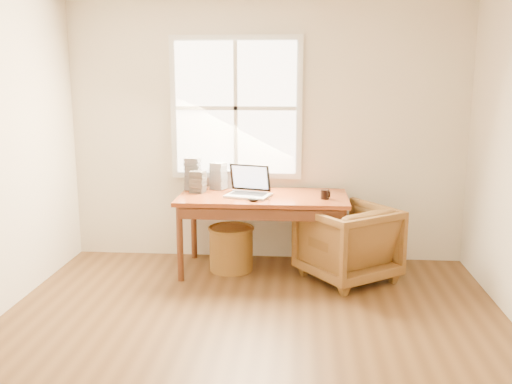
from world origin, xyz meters
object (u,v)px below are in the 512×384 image
wicker_stool (231,249)px  desk (263,197)px  coffee_mug (325,194)px  armchair (347,243)px  laptop (248,182)px  cd_stack_a (219,176)px

wicker_stool → desk: bearing=0.0°
desk → wicker_stool: size_ratio=3.81×
wicker_stool → coffee_mug: bearing=-7.4°
armchair → laptop: laptop is taller
armchair → coffee_mug: 0.50m
armchair → cd_stack_a: bearing=-55.1°
desk → coffee_mug: 0.59m
desk → cd_stack_a: size_ratio=5.87×
wicker_stool → coffee_mug: 1.07m
desk → armchair: 0.90m
desk → laptop: bearing=-152.6°
desk → wicker_stool: 0.61m
coffee_mug → laptop: bearing=-161.0°
wicker_stool → cd_stack_a: size_ratio=1.54×
desk → cd_stack_a: (-0.46, 0.26, 0.16)m
desk → laptop: (-0.13, -0.07, 0.16)m
armchair → coffee_mug: (-0.22, 0.06, 0.44)m
desk → wicker_stool: desk is taller
desk → cd_stack_a: 0.56m
desk → cd_stack_a: bearing=150.3°
laptop → cd_stack_a: (-0.33, 0.33, -0.01)m
desk → laptop: size_ratio=3.98×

